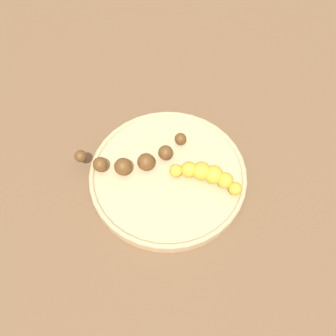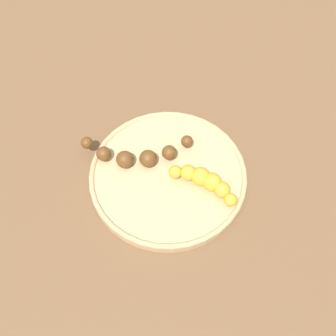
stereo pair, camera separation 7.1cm
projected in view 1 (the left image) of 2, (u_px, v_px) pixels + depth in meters
The scene contains 4 objects.
ground_plane at pixel (168, 178), 0.74m from camera, with size 2.40×2.40×0.00m, color brown.
fruit_bowl at pixel (168, 175), 0.73m from camera, with size 0.30×0.30×0.02m.
banana_overripe at pixel (133, 160), 0.72m from camera, with size 0.19×0.13×0.03m.
banana_spotted at pixel (207, 174), 0.70m from camera, with size 0.14×0.04×0.04m.
Camera 1 is at (-0.12, 0.35, 0.64)m, focal length 41.14 mm.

